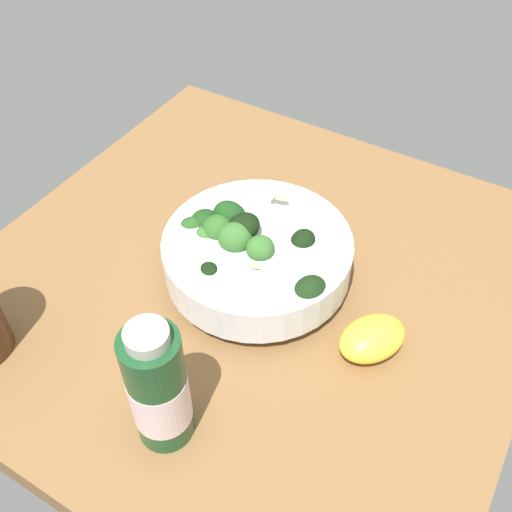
# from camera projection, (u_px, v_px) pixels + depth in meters

# --- Properties ---
(ground_plane) EXTENTS (0.66, 0.66, 0.04)m
(ground_plane) POSITION_uv_depth(u_px,v_px,m) (253.00, 286.00, 0.74)
(ground_plane) COLOR brown
(bowl_of_broccoli) EXTENTS (0.22, 0.22, 0.10)m
(bowl_of_broccoli) POSITION_uv_depth(u_px,v_px,m) (254.00, 254.00, 0.70)
(bowl_of_broccoli) COLOR white
(bowl_of_broccoli) RESTS_ON ground_plane
(lemon_wedge) EXTENTS (0.09, 0.10, 0.04)m
(lemon_wedge) POSITION_uv_depth(u_px,v_px,m) (372.00, 338.00, 0.64)
(lemon_wedge) COLOR yellow
(lemon_wedge) RESTS_ON ground_plane
(bottle_tall) EXTENTS (0.06, 0.06, 0.16)m
(bottle_tall) POSITION_uv_depth(u_px,v_px,m) (159.00, 390.00, 0.54)
(bottle_tall) COLOR #194723
(bottle_tall) RESTS_ON ground_plane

